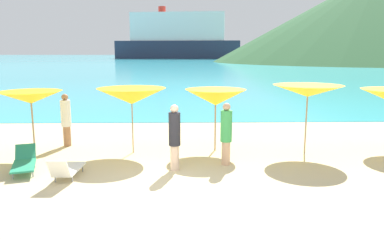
{
  "coord_description": "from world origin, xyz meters",
  "views": [
    {
      "loc": [
        0.44,
        -8.66,
        3.34
      ],
      "look_at": [
        0.69,
        3.07,
        1.2
      ],
      "focal_mm": 34.92,
      "sensor_mm": 36.0,
      "label": 1
    }
  ],
  "objects_px": {
    "umbrella_1": "(31,97)",
    "umbrella_4": "(308,91)",
    "beachgoer_1": "(66,119)",
    "beachgoer_3": "(226,132)",
    "umbrella_2": "(132,96)",
    "lounge_chair_2": "(67,169)",
    "cruise_ship": "(178,38)",
    "beachgoer_0": "(175,135)",
    "umbrella_3": "(216,97)",
    "lounge_chair_0": "(24,162)"
  },
  "relations": [
    {
      "from": "umbrella_1",
      "to": "cruise_ship",
      "type": "height_order",
      "value": "cruise_ship"
    },
    {
      "from": "umbrella_2",
      "to": "cruise_ship",
      "type": "distance_m",
      "value": 180.77
    },
    {
      "from": "umbrella_1",
      "to": "beachgoer_3",
      "type": "height_order",
      "value": "umbrella_1"
    },
    {
      "from": "beachgoer_0",
      "to": "beachgoer_1",
      "type": "height_order",
      "value": "beachgoer_0"
    },
    {
      "from": "umbrella_4",
      "to": "umbrella_3",
      "type": "bearing_deg",
      "value": 169.99
    },
    {
      "from": "umbrella_1",
      "to": "lounge_chair_0",
      "type": "xyz_separation_m",
      "value": [
        0.32,
        -1.58,
        -1.65
      ]
    },
    {
      "from": "umbrella_4",
      "to": "beachgoer_1",
      "type": "distance_m",
      "value": 8.39
    },
    {
      "from": "beachgoer_0",
      "to": "beachgoer_3",
      "type": "xyz_separation_m",
      "value": [
        1.52,
        0.48,
        -0.02
      ]
    },
    {
      "from": "beachgoer_0",
      "to": "beachgoer_3",
      "type": "relative_size",
      "value": 1.01
    },
    {
      "from": "umbrella_2",
      "to": "umbrella_4",
      "type": "height_order",
      "value": "umbrella_4"
    },
    {
      "from": "beachgoer_1",
      "to": "beachgoer_3",
      "type": "bearing_deg",
      "value": -128.14
    },
    {
      "from": "umbrella_3",
      "to": "umbrella_2",
      "type": "bearing_deg",
      "value": -175.09
    },
    {
      "from": "umbrella_3",
      "to": "lounge_chair_0",
      "type": "distance_m",
      "value": 6.21
    },
    {
      "from": "umbrella_1",
      "to": "beachgoer_1",
      "type": "bearing_deg",
      "value": 63.73
    },
    {
      "from": "beachgoer_1",
      "to": "umbrella_2",
      "type": "bearing_deg",
      "value": -125.87
    },
    {
      "from": "cruise_ship",
      "to": "lounge_chair_2",
      "type": "bearing_deg",
      "value": -82.8
    },
    {
      "from": "umbrella_2",
      "to": "umbrella_3",
      "type": "distance_m",
      "value": 2.79
    },
    {
      "from": "umbrella_3",
      "to": "beachgoer_3",
      "type": "distance_m",
      "value": 1.87
    },
    {
      "from": "umbrella_3",
      "to": "umbrella_4",
      "type": "bearing_deg",
      "value": -10.01
    },
    {
      "from": "umbrella_2",
      "to": "beachgoer_1",
      "type": "height_order",
      "value": "umbrella_2"
    },
    {
      "from": "umbrella_1",
      "to": "umbrella_2",
      "type": "height_order",
      "value": "umbrella_2"
    },
    {
      "from": "umbrella_2",
      "to": "beachgoer_1",
      "type": "xyz_separation_m",
      "value": [
        -2.5,
        0.98,
        -0.91
      ]
    },
    {
      "from": "umbrella_3",
      "to": "beachgoer_1",
      "type": "xyz_separation_m",
      "value": [
        -5.28,
        0.74,
        -0.84
      ]
    },
    {
      "from": "umbrella_1",
      "to": "lounge_chair_2",
      "type": "relative_size",
      "value": 1.32
    },
    {
      "from": "umbrella_1",
      "to": "beachgoer_3",
      "type": "xyz_separation_m",
      "value": [
        6.12,
        -1.09,
        -0.92
      ]
    },
    {
      "from": "lounge_chair_0",
      "to": "beachgoer_1",
      "type": "relative_size",
      "value": 0.94
    },
    {
      "from": "lounge_chair_2",
      "to": "beachgoer_1",
      "type": "distance_m",
      "value": 3.84
    },
    {
      "from": "umbrella_1",
      "to": "lounge_chair_0",
      "type": "height_order",
      "value": "umbrella_1"
    },
    {
      "from": "umbrella_2",
      "to": "lounge_chair_2",
      "type": "bearing_deg",
      "value": -118.29
    },
    {
      "from": "lounge_chair_0",
      "to": "lounge_chair_2",
      "type": "relative_size",
      "value": 1.1
    },
    {
      "from": "umbrella_3",
      "to": "beachgoer_0",
      "type": "height_order",
      "value": "umbrella_3"
    },
    {
      "from": "beachgoer_0",
      "to": "beachgoer_1",
      "type": "bearing_deg",
      "value": -0.79
    },
    {
      "from": "umbrella_2",
      "to": "lounge_chair_2",
      "type": "xyz_separation_m",
      "value": [
        -1.41,
        -2.63,
        -1.64
      ]
    },
    {
      "from": "umbrella_2",
      "to": "beachgoer_1",
      "type": "bearing_deg",
      "value": 158.51
    },
    {
      "from": "umbrella_1",
      "to": "umbrella_2",
      "type": "distance_m",
      "value": 3.17
    },
    {
      "from": "umbrella_3",
      "to": "umbrella_4",
      "type": "height_order",
      "value": "umbrella_4"
    },
    {
      "from": "umbrella_3",
      "to": "beachgoer_1",
      "type": "height_order",
      "value": "umbrella_3"
    },
    {
      "from": "umbrella_2",
      "to": "cruise_ship",
      "type": "height_order",
      "value": "cruise_ship"
    },
    {
      "from": "lounge_chair_0",
      "to": "beachgoer_1",
      "type": "xyz_separation_m",
      "value": [
        0.33,
        2.9,
        0.73
      ]
    },
    {
      "from": "umbrella_1",
      "to": "lounge_chair_2",
      "type": "height_order",
      "value": "umbrella_1"
    },
    {
      "from": "umbrella_4",
      "to": "beachgoer_3",
      "type": "distance_m",
      "value": 3.18
    },
    {
      "from": "lounge_chair_2",
      "to": "cruise_ship",
      "type": "xyz_separation_m",
      "value": [
        -0.05,
        183.21,
        9.83
      ]
    },
    {
      "from": "umbrella_2",
      "to": "lounge_chair_2",
      "type": "height_order",
      "value": "umbrella_2"
    },
    {
      "from": "beachgoer_1",
      "to": "cruise_ship",
      "type": "height_order",
      "value": "cruise_ship"
    },
    {
      "from": "lounge_chair_2",
      "to": "beachgoer_0",
      "type": "bearing_deg",
      "value": -163.82
    },
    {
      "from": "lounge_chair_2",
      "to": "cruise_ship",
      "type": "bearing_deg",
      "value": -88.06
    },
    {
      "from": "umbrella_1",
      "to": "umbrella_3",
      "type": "distance_m",
      "value": 5.96
    },
    {
      "from": "umbrella_1",
      "to": "umbrella_4",
      "type": "relative_size",
      "value": 0.92
    },
    {
      "from": "umbrella_2",
      "to": "umbrella_4",
      "type": "relative_size",
      "value": 1.01
    },
    {
      "from": "beachgoer_3",
      "to": "cruise_ship",
      "type": "bearing_deg",
      "value": -17.35
    }
  ]
}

